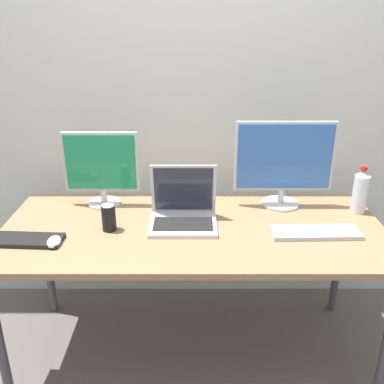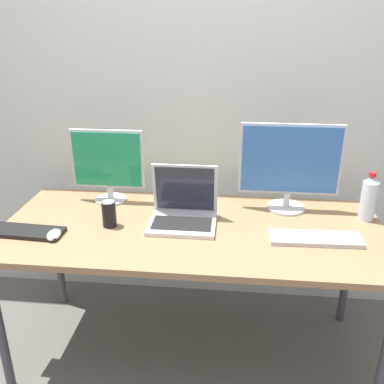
{
  "view_description": "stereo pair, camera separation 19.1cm",
  "coord_description": "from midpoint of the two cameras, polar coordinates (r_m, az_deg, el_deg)",
  "views": [
    {
      "loc": [
        -0.01,
        -1.8,
        1.67
      ],
      "look_at": [
        0.0,
        0.0,
        0.92
      ],
      "focal_mm": 40.0,
      "sensor_mm": 36.0,
      "label": 1
    },
    {
      "loc": [
        0.19,
        -1.79,
        1.67
      ],
      "look_at": [
        0.0,
        0.0,
        0.92
      ],
      "focal_mm": 40.0,
      "sensor_mm": 36.0,
      "label": 2
    }
  ],
  "objects": [
    {
      "name": "mouse_by_keyboard",
      "position": [
        1.99,
        -15.36,
        -5.59
      ],
      "size": [
        0.07,
        0.1,
        0.03
      ],
      "primitive_type": "ellipsoid",
      "rotation": [
        0.0,
        0.0,
        0.08
      ],
      "color": "silver",
      "rests_on": "work_desk"
    },
    {
      "name": "ground_plane",
      "position": [
        2.45,
        2.37,
        -20.3
      ],
      "size": [
        16.0,
        16.0,
        0.0
      ],
      "primitive_type": "plane",
      "color": "#5B5651"
    },
    {
      "name": "laptop_silver",
      "position": [
        2.05,
        1.51,
        -2.49
      ],
      "size": [
        0.32,
        0.26,
        0.28
      ],
      "color": "silver",
      "rests_on": "work_desk"
    },
    {
      "name": "water_bottle",
      "position": [
        2.26,
        24.76,
        -0.81
      ],
      "size": [
        0.07,
        0.07,
        0.24
      ],
      "color": "silver",
      "rests_on": "work_desk"
    },
    {
      "name": "wall_back",
      "position": [
        2.42,
        3.81,
        13.74
      ],
      "size": [
        7.0,
        0.08,
        2.6
      ],
      "primitive_type": "cube",
      "color": "silver",
      "rests_on": "ground"
    },
    {
      "name": "keyboard_aux",
      "position": [
        2.08,
        -19.36,
        -5.04
      ],
      "size": [
        0.39,
        0.15,
        0.02
      ],
      "primitive_type": "cube",
      "rotation": [
        0.0,
        0.0,
        -0.06
      ],
      "color": "black",
      "rests_on": "work_desk"
    },
    {
      "name": "work_desk",
      "position": [
        2.05,
        2.67,
        -6.17
      ],
      "size": [
        1.81,
        0.79,
        0.74
      ],
      "color": "#424247",
      "rests_on": "ground"
    },
    {
      "name": "keyboard_main",
      "position": [
        2.01,
        18.79,
        -5.97
      ],
      "size": [
        0.41,
        0.14,
        0.02
      ],
      "primitive_type": "cube",
      "rotation": [
        0.0,
        0.0,
        0.03
      ],
      "color": "#B2B2B7",
      "rests_on": "work_desk"
    },
    {
      "name": "monitor_left",
      "position": [
        2.26,
        -8.8,
        3.66
      ],
      "size": [
        0.38,
        0.17,
        0.39
      ],
      "color": "silver",
      "rests_on": "work_desk"
    },
    {
      "name": "soda_can_near_keyboard",
      "position": [
        2.03,
        -8.38,
        -2.97
      ],
      "size": [
        0.07,
        0.07,
        0.13
      ],
      "color": "black",
      "rests_on": "work_desk"
    },
    {
      "name": "monitor_center",
      "position": [
        2.2,
        15.36,
        3.48
      ],
      "size": [
        0.5,
        0.2,
        0.45
      ],
      "color": "silver",
      "rests_on": "work_desk"
    }
  ]
}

